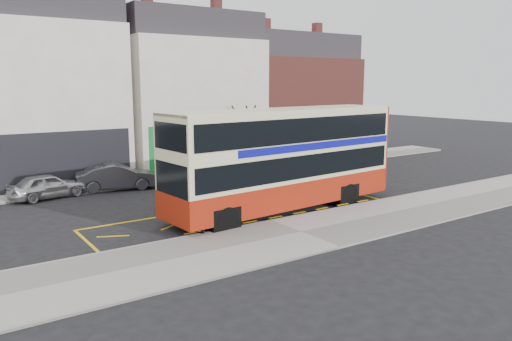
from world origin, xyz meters
TOP-DOWN VIEW (x-y plane):
  - ground at (0.00, 0.00)m, footprint 120.00×120.00m
  - pavement at (0.00, -2.30)m, footprint 40.00×4.00m
  - kerb at (0.00, -0.38)m, footprint 40.00×0.15m
  - far_pavement at (0.00, 11.00)m, footprint 50.00×3.00m
  - road_markings at (0.00, 1.60)m, footprint 14.00×3.40m
  - terrace_left at (-5.50, 14.99)m, footprint 8.00×8.01m
  - terrace_green_shop at (3.50, 14.99)m, footprint 9.00×8.01m
  - terrace_right at (12.50, 14.99)m, footprint 9.00×8.01m
  - double_decker_bus at (1.79, 1.10)m, footprint 11.70×3.57m
  - bus_stop_post at (-3.16, -0.39)m, footprint 0.75×0.14m
  - car_silver at (-6.62, 9.69)m, footprint 3.95×2.19m
  - car_grey at (-3.04, 9.72)m, footprint 4.51×2.44m
  - car_white at (7.14, 8.37)m, footprint 4.41×2.08m
  - street_tree_right at (5.78, 10.94)m, footprint 2.55×2.55m

SIDE VIEW (x-z plane):
  - ground at x=0.00m, z-range 0.00..0.00m
  - road_markings at x=0.00m, z-range 0.00..0.01m
  - pavement at x=0.00m, z-range 0.00..0.15m
  - kerb at x=0.00m, z-range 0.00..0.15m
  - far_pavement at x=0.00m, z-range 0.00..0.15m
  - car_white at x=7.14m, z-range 0.00..1.24m
  - car_silver at x=-6.62m, z-range 0.00..1.27m
  - car_grey at x=-3.04m, z-range 0.00..1.41m
  - bus_stop_post at x=-3.16m, z-range 0.45..3.47m
  - double_decker_bus at x=1.79m, z-range 0.12..4.72m
  - street_tree_right at x=5.78m, z-range 1.00..6.51m
  - terrace_right at x=12.50m, z-range -0.58..9.72m
  - terrace_green_shop at x=3.50m, z-range -0.58..10.72m
  - terrace_left at x=-5.50m, z-range -0.58..11.22m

